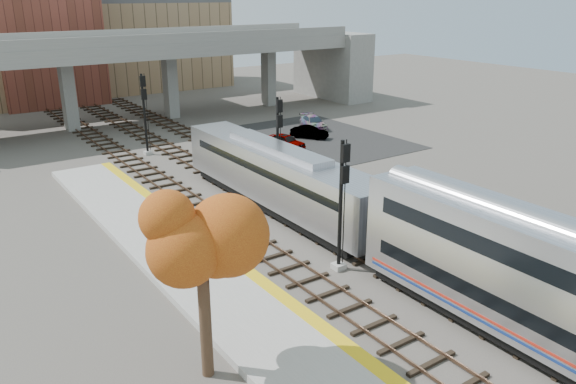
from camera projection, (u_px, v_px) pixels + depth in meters
ground at (437, 310)px, 24.99m from camera, size 160.00×160.00×0.00m
platform at (306, 364)px, 21.06m from camera, size 4.50×60.00×0.35m
yellow_strip at (345, 343)px, 22.02m from camera, size 0.70×60.00×0.01m
tracks at (293, 217)px, 35.16m from camera, size 10.70×95.00×0.25m
overpass at (151, 66)px, 60.58m from camera, size 54.00×12.00×9.50m
buildings_far at (62, 36)px, 74.67m from camera, size 43.00×21.00×20.60m
parking_lot at (312, 139)px, 54.19m from camera, size 14.00×18.00×0.04m
locomotive at (278, 176)px, 35.89m from camera, size 3.02×19.05×4.10m
signal_mast_near at (341, 209)px, 27.55m from camera, size 0.60×0.64×6.79m
signal_mast_mid at (278, 147)px, 38.90m from camera, size 0.60×0.64×6.71m
signal_mast_far at (145, 116)px, 47.79m from camera, size 0.60×0.64×6.98m
tree at (200, 237)px, 18.96m from camera, size 3.60×3.60×7.48m
car_a at (286, 141)px, 50.50m from camera, size 2.53×4.17×1.33m
car_b at (309, 132)px, 54.12m from camera, size 3.05×3.70×1.19m
car_c at (313, 122)px, 57.96m from camera, size 2.95×4.77×1.29m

